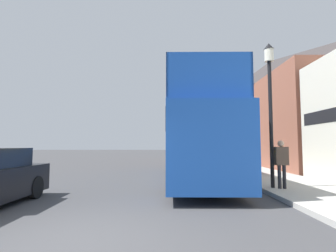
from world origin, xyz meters
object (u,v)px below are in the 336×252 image
at_px(parked_car_ahead_of_bus, 196,158).
at_px(pedestrian_second, 283,159).
at_px(lamp_post_second, 220,120).
at_px(tour_bus, 195,140).
at_px(lamp_post_nearest, 271,88).

distance_m(parked_car_ahead_of_bus, pedestrian_second, 11.80).
relative_size(parked_car_ahead_of_bus, pedestrian_second, 2.75).
bearing_deg(lamp_post_second, pedestrian_second, -88.21).
xyz_separation_m(tour_bus, lamp_post_nearest, (2.43, -3.12, 1.80)).
distance_m(pedestrian_second, lamp_post_nearest, 2.55).
height_order(parked_car_ahead_of_bus, lamp_post_second, lamp_post_second).
height_order(tour_bus, parked_car_ahead_of_bus, tour_bus).
bearing_deg(parked_car_ahead_of_bus, lamp_post_nearest, -85.37).
xyz_separation_m(tour_bus, pedestrian_second, (2.67, -3.32, -0.73)).
xyz_separation_m(parked_car_ahead_of_bus, pedestrian_second, (1.79, -11.65, 0.46)).
height_order(tour_bus, pedestrian_second, tour_bus).
distance_m(pedestrian_second, lamp_post_second, 9.75).
distance_m(tour_bus, lamp_post_nearest, 4.34).
height_order(tour_bus, lamp_post_nearest, lamp_post_nearest).
xyz_separation_m(parked_car_ahead_of_bus, lamp_post_nearest, (1.55, -11.45, 2.99)).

